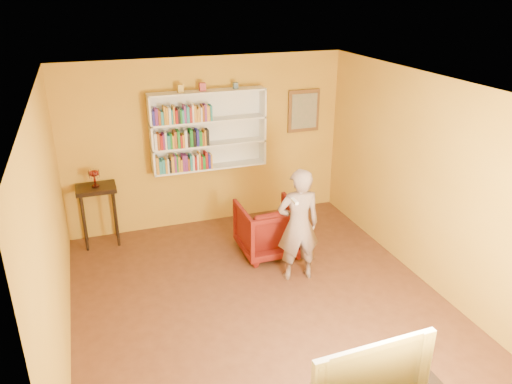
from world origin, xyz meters
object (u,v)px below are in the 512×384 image
at_px(console_table, 97,197).
at_px(television, 366,367).
at_px(bookshelf, 208,130).
at_px(armchair, 268,228).
at_px(ruby_lustre, 94,175).
at_px(person, 298,225).

height_order(console_table, television, television).
xyz_separation_m(bookshelf, console_table, (-1.76, -0.16, -0.82)).
bearing_deg(armchair, television, 82.24).
relative_size(bookshelf, ruby_lustre, 7.04).
bearing_deg(person, television, 84.58).
distance_m(console_table, television, 4.87).
bearing_deg(console_table, person, -37.57).
xyz_separation_m(armchair, television, (-0.44, -3.40, 0.44)).
distance_m(console_table, ruby_lustre, 0.35).
relative_size(ruby_lustre, television, 0.24).
xyz_separation_m(bookshelf, armchair, (0.55, -1.26, -1.20)).
bearing_deg(television, ruby_lustre, 111.02).
xyz_separation_m(console_table, television, (1.87, -4.50, 0.06)).
bearing_deg(armchair, console_table, -25.92).
height_order(bookshelf, person, bookshelf).
bearing_deg(ruby_lustre, television, -67.41).
relative_size(ruby_lustre, person, 0.16).
height_order(bookshelf, armchair, bookshelf).
xyz_separation_m(bookshelf, television, (0.11, -4.66, -0.76)).
xyz_separation_m(bookshelf, ruby_lustre, (-1.76, -0.16, -0.47)).
height_order(console_table, ruby_lustre, ruby_lustre).
bearing_deg(ruby_lustre, person, -37.57).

